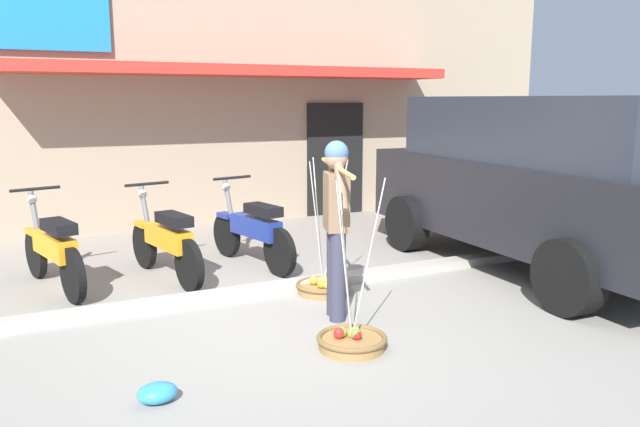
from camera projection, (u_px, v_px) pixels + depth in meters
name	position (u px, v px, depth m)	size (l,w,h in m)	color
ground_plane	(298.00, 313.00, 6.16)	(90.00, 90.00, 0.00)	gray
sidewalk_curb	(271.00, 289.00, 6.77)	(20.00, 0.24, 0.10)	#AEA89C
fruit_vendor	(336.00, 218.00, 5.85)	(0.51, 1.50, 1.70)	#38384C
fruit_basket_left_side	(324.00, 286.00, 6.76)	(0.60, 0.60, 1.45)	#9E7542
fruit_basket_right_side	(352.00, 340.00, 5.25)	(0.60, 0.60, 1.45)	#9E7542
motorcycle_nearest_shop	(53.00, 250.00, 6.81)	(0.64, 1.78, 1.09)	black
motorcycle_second_in_row	(166.00, 241.00, 7.21)	(0.58, 1.80, 1.09)	black
motorcycle_third_in_row	(253.00, 231.00, 7.80)	(0.59, 1.80, 1.09)	black
parked_truck	(542.00, 178.00, 7.56)	(2.27, 4.86, 2.10)	black
storefront_building	(190.00, 97.00, 12.45)	(13.00, 6.00, 4.20)	tan
plastic_litter_bag	(157.00, 393.00, 4.32)	(0.28, 0.22, 0.14)	#3393D1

